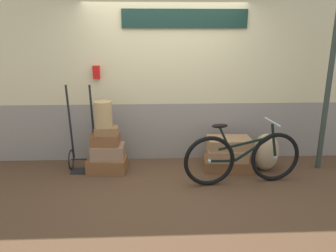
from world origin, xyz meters
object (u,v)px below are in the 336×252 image
suitcase_1 (108,151)px  suitcase_4 (228,163)px  suitcase_5 (227,154)px  burlap_sack (266,152)px  suitcase_2 (105,140)px  suitcase_6 (229,143)px  wicker_basket (103,114)px  suitcase_0 (107,165)px  bicycle (243,158)px  suitcase_3 (106,131)px  luggage_trolley (83,151)px

suitcase_1 → suitcase_4: 1.87m
suitcase_5 → burlap_sack: (0.59, -0.03, 0.03)m
suitcase_2 → burlap_sack: suitcase_2 is taller
suitcase_6 → wicker_basket: bearing=-178.3°
suitcase_0 → suitcase_4: 1.87m
suitcase_6 → bicycle: 0.52m
suitcase_3 → bicycle: bearing=-18.6°
suitcase_0 → suitcase_5: suitcase_5 is taller
suitcase_0 → wicker_basket: (-0.02, -0.00, 0.80)m
suitcase_2 → suitcase_3: bearing=-41.8°
suitcase_1 → suitcase_6: 1.86m
suitcase_6 → luggage_trolley: 2.25m
burlap_sack → suitcase_5: bearing=177.4°
suitcase_4 → wicker_basket: bearing=-174.2°
suitcase_0 → suitcase_4: (1.87, 0.03, -0.02)m
luggage_trolley → suitcase_3: bearing=-16.2°
suitcase_2 → luggage_trolley: 0.43m
suitcase_5 → luggage_trolley: size_ratio=0.46×
suitcase_2 → wicker_basket: bearing=-102.5°
suitcase_5 → bicycle: 0.50m
wicker_basket → suitcase_1: bearing=27.2°
suitcase_0 → suitcase_3: suitcase_3 is taller
suitcase_2 → luggage_trolley: (-0.36, 0.08, -0.21)m
luggage_trolley → bicycle: (2.32, -0.59, 0.08)m
suitcase_4 → burlap_sack: size_ratio=1.28×
wicker_basket → bicycle: size_ratio=0.23×
suitcase_0 → wicker_basket: size_ratio=1.52×
suitcase_0 → wicker_basket: wicker_basket is taller
suitcase_0 → wicker_basket: bearing=-166.5°
luggage_trolley → suitcase_1: bearing=-12.0°
suitcase_5 → bicycle: size_ratio=0.36×
suitcase_1 → suitcase_3: (-0.00, -0.03, 0.33)m
wicker_basket → burlap_sack: wicker_basket is taller
wicker_basket → suitcase_4: bearing=0.8°
suitcase_0 → suitcase_6: 1.90m
suitcase_4 → suitcase_3: bearing=-173.8°
suitcase_5 → suitcase_2: bearing=-177.7°
suitcase_1 → suitcase_3: size_ratio=1.42×
bicycle → wicker_basket: bearing=166.1°
suitcase_3 → suitcase_0: bearing=130.5°
wicker_basket → suitcase_0: bearing=8.2°
suitcase_0 → bicycle: bicycle is taller
suitcase_1 → suitcase_6: bearing=1.0°
luggage_trolley → suitcase_6: bearing=-2.0°
suitcase_1 → suitcase_4: bearing=1.2°
wicker_basket → burlap_sack: bearing=-1.0°
suitcase_4 → burlap_sack: (0.56, -0.07, 0.20)m
suitcase_0 → luggage_trolley: luggage_trolley is taller
suitcase_1 → burlap_sack: (2.42, -0.06, -0.03)m
suitcase_5 → burlap_sack: bearing=0.8°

